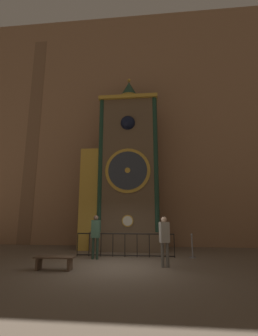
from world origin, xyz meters
name	(u,v)px	position (x,y,z in m)	size (l,w,h in m)	color
ground_plane	(117,267)	(0.00, 0.00, 0.00)	(28.00, 28.00, 0.00)	brown
cathedral_back_wall	(129,120)	(-0.09, 5.33, 7.94)	(24.00, 0.32, 15.91)	#936B4C
clock_tower	(124,172)	(-0.25, 3.83, 4.18)	(4.58, 1.85, 9.99)	brown
railing_fence	(125,244)	(0.05, 1.89, 0.56)	(4.37, 0.05, 1.00)	black
visitor_near	(96,232)	(-1.14, 1.24, 1.08)	(0.36, 0.26, 1.80)	#213427
visitor_far	(164,236)	(1.70, 0.09, 1.06)	(0.39, 0.32, 1.76)	#58554F
stanchion_post	(192,250)	(2.99, 1.95, 0.32)	(0.28, 0.28, 1.01)	gray
visitor_bench	(54,260)	(-2.07, -0.69, 0.32)	(1.37, 0.40, 0.44)	brown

